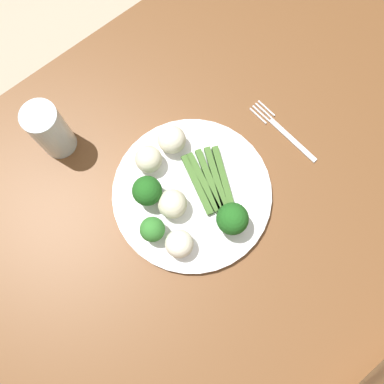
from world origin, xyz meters
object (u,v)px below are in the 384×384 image
Objects in this scene: cauliflower_near_center at (149,159)px; fork at (283,131)px; plate at (192,194)px; broccoli_back_right at (154,232)px; cauliflower_front at (179,244)px; water_glass at (50,130)px; dining_table at (222,193)px; broccoli_outer_edge at (147,191)px; cauliflower_mid at (173,204)px; broccoli_front_left at (232,219)px; asparagus_bundle at (210,180)px; cauliflower_right at (172,140)px.

cauliflower_near_center reaches higher than fork.
broccoli_back_right reaches higher than plate.
water_glass reaches higher than cauliflower_front.
plate is at bearing 169.13° from dining_table.
broccoli_outer_edge is 0.52× the size of water_glass.
broccoli_back_right is at bearing 86.37° from fork.
fork is 0.44m from water_glass.
cauliflower_mid is at bearing 179.17° from plate.
broccoli_front_left is at bearing -30.51° from broccoli_back_right.
asparagus_bundle is at bearing 161.56° from dining_table.
plate is 4.52× the size of broccoli_outer_edge.
cauliflower_near_center is at bearing -54.04° from water_glass.
fork reaches higher than dining_table.
asparagus_bundle is 2.05× the size of broccoli_outer_edge.
broccoli_back_right reaches higher than cauliflower_right.
broccoli_front_left is 0.19m from cauliflower_near_center.
cauliflower_front is at bearing -124.57° from cauliflower_right.
fork is at bearing -23.78° from cauliflower_near_center.
water_glass is (-0.03, 0.26, 0.02)m from broccoli_back_right.
broccoli_outer_edge is at bearing 73.84° from fork.
fork is at bearing -3.13° from cauliflower_mid.
asparagus_bundle is 0.09m from cauliflower_mid.
plate is at bearing 38.22° from cauliflower_front.
water_glass reaches higher than cauliflower_mid.
dining_table is 0.21m from broccoli_front_left.
plate is 0.11m from cauliflower_right.
fork is (0.19, -0.11, -0.04)m from cauliflower_right.
broccoli_front_left is 1.39× the size of cauliflower_front.
dining_table is at bearing -51.12° from water_glass.
cauliflower_front is at bearing -119.01° from cauliflower_mid.
cauliflower_mid reaches higher than plate.
plate is at bearing -107.55° from cauliflower_right.
cauliflower_front is (-0.05, -0.16, -0.00)m from cauliflower_near_center.
broccoli_outer_edge is 0.21m from water_glass.
cauliflower_near_center is (-0.07, 0.10, 0.02)m from asparagus_bundle.
cauliflower_front is at bearing -108.76° from cauliflower_near_center.
asparagus_bundle is at bearing -55.98° from cauliflower_near_center.
cauliflower_near_center is at bearing 105.36° from plate.
water_glass reaches higher than cauliflower_near_center.
cauliflower_mid is at bearing -69.73° from water_glass.
cauliflower_mid is 0.27m from fork.
cauliflower_mid reaches higher than cauliflower_front.
cauliflower_right is 0.22m from fork.
plate is 5.89× the size of cauliflower_near_center.
broccoli_outer_edge is at bearing -71.05° from water_glass.
cauliflower_right is at bearing 28.48° from broccoli_outer_edge.
dining_table is 16.10× the size of broccoli_front_left.
dining_table is 0.24m from broccoli_outer_edge.
cauliflower_near_center is at bearing 132.51° from dining_table.
cauliflower_right reaches higher than cauliflower_front.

